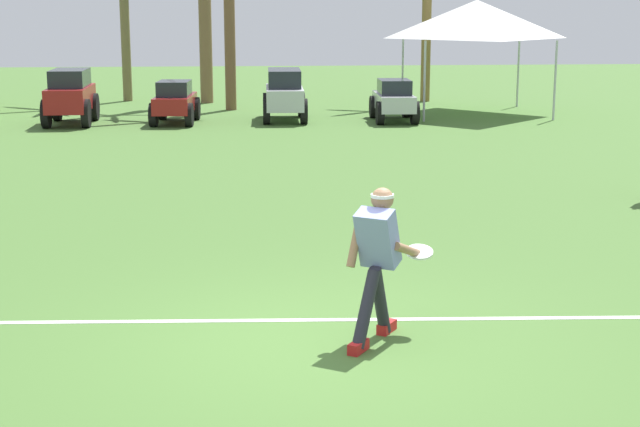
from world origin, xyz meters
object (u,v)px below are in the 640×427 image
Objects in this scene: parked_car_slot_a at (70,95)px; parked_car_slot_b at (175,101)px; parked_car_slot_d at (394,100)px; frisbee_thrower at (377,256)px; parked_car_slot_c at (284,93)px; event_tent at (476,19)px; frisbee_in_flight at (419,252)px.

parked_car_slot_b is (2.66, -0.02, -0.18)m from parked_car_slot_a.
parked_car_slot_d is at bearing -0.29° from parked_car_slot_b.
parked_car_slot_a reaches higher than parked_car_slot_b.
parked_car_slot_b is at bearing 99.71° from frisbee_thrower.
parked_car_slot_c is 5.83m from event_tent.
parked_car_slot_a is 2.66m from parked_car_slot_b.
frisbee_thrower is at bearing -71.87° from parked_car_slot_a.
frisbee_thrower is 17.89m from parked_car_slot_a.
frisbee_thrower is 17.19m from parked_car_slot_d.
frisbee_thrower reaches higher than frisbee_in_flight.
parked_car_slot_a is at bearing 108.13° from frisbee_thrower.
parked_car_slot_b is 0.62× the size of event_tent.
event_tent reaches higher than parked_car_slot_c.
frisbee_in_flight is 0.12× the size of parked_car_slot_c.
parked_car_slot_a is 1.04× the size of parked_car_slot_b.
parked_car_slot_a is (-6.02, 16.67, -0.01)m from frisbee_in_flight.
parked_car_slot_b is at bearing -169.22° from event_tent.
parked_car_slot_c is at bearing 8.34° from parked_car_slot_b.
parked_car_slot_c reaches higher than parked_car_slot_d.
event_tent is at bearing 32.31° from parked_car_slot_d.
parked_car_slot_a is 0.64× the size of event_tent.
parked_car_slot_c is 2.90m from parked_car_slot_d.
parked_car_slot_a is 5.53m from parked_car_slot_c.
parked_car_slot_c is at bearing 90.15° from frisbee_thrower.
frisbee_thrower is 17.40m from parked_car_slot_c.
parked_car_slot_d is at bearing 80.57° from frisbee_thrower.
parked_car_slot_c reaches higher than frisbee_in_flight.
frisbee_in_flight is at bearing 36.47° from frisbee_thrower.
event_tent reaches higher than frisbee_thrower.
frisbee_in_flight is 0.08× the size of event_tent.
frisbee_thrower is 0.57m from frisbee_in_flight.
parked_car_slot_a reaches higher than parked_car_slot_c.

